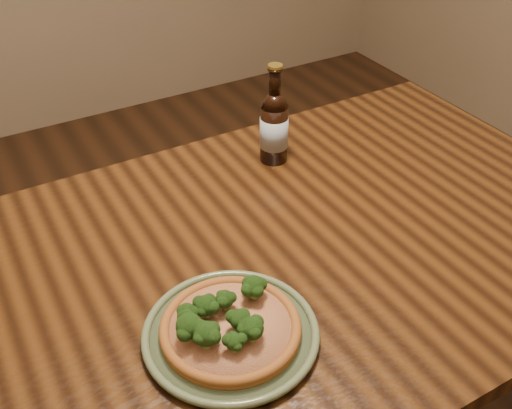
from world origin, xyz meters
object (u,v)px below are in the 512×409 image
table (252,291)px  plate (231,333)px  pizza (229,326)px  beer_bottle (274,126)px

table → plate: bearing=-129.3°
table → pizza: 0.24m
plate → beer_bottle: (0.35, 0.44, 0.08)m
plate → pizza: (-0.00, 0.00, 0.02)m
beer_bottle → pizza: bearing=-140.3°
plate → table: bearing=50.7°
pizza → beer_bottle: bearing=51.3°
plate → pizza: bearing=172.5°
table → plate: plate is taller
plate → beer_bottle: 0.57m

